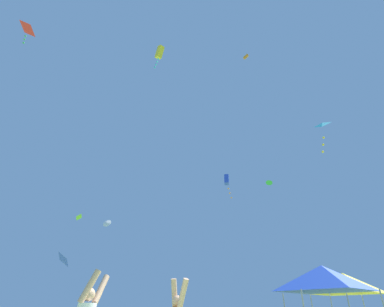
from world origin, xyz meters
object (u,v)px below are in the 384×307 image
at_px(kite_blue_box, 227,180).
at_px(kite_yellow_box, 159,53).
at_px(canopy_tent_yellow, 344,283).
at_px(kite_blue_diamond, 64,259).
at_px(kite_green_delta, 269,182).
at_px(canopy_tent_blue, 323,278).
at_px(kite_lime_diamond, 79,217).
at_px(kite_cyan_diamond, 322,125).
at_px(kite_orange_box, 246,57).
at_px(kite_white_delta, 107,223).
at_px(kite_red_diamond, 28,29).

distance_m(kite_blue_box, kite_yellow_box, 11.08).
relative_size(canopy_tent_yellow, kite_blue_diamond, 2.04).
bearing_deg(kite_green_delta, canopy_tent_blue, -99.74).
height_order(kite_green_delta, kite_lime_diamond, kite_green_delta).
bearing_deg(kite_cyan_diamond, kite_orange_box, 155.04).
distance_m(kite_lime_diamond, kite_cyan_diamond, 27.77).
height_order(kite_green_delta, kite_cyan_diamond, kite_cyan_diamond).
height_order(canopy_tent_blue, kite_blue_box, kite_blue_box).
relative_size(kite_white_delta, kite_blue_diamond, 0.58).
relative_size(kite_green_delta, kite_blue_diamond, 0.68).
bearing_deg(kite_cyan_diamond, kite_blue_box, -166.01).
bearing_deg(kite_white_delta, kite_green_delta, 17.04).
height_order(canopy_tent_blue, kite_orange_box, kite_orange_box).
height_order(canopy_tent_yellow, kite_cyan_diamond, kite_cyan_diamond).
bearing_deg(canopy_tent_blue, kite_blue_diamond, 132.41).
distance_m(canopy_tent_blue, kite_blue_box, 10.61).
bearing_deg(kite_cyan_diamond, canopy_tent_yellow, -121.89).
height_order(kite_lime_diamond, kite_orange_box, kite_orange_box).
height_order(canopy_tent_yellow, kite_blue_diamond, kite_blue_diamond).
bearing_deg(kite_cyan_diamond, canopy_tent_blue, -121.63).
bearing_deg(canopy_tent_blue, canopy_tent_yellow, 58.73).
xyz_separation_m(canopy_tent_yellow, kite_white_delta, (-15.91, 11.88, 6.24)).
xyz_separation_m(kite_blue_box, kite_yellow_box, (-4.87, -2.77, 9.56)).
relative_size(kite_yellow_box, kite_cyan_diamond, 0.75).
bearing_deg(canopy_tent_yellow, kite_red_diamond, -158.75).
xyz_separation_m(kite_green_delta, kite_red_diamond, (-16.61, -23.12, -1.04)).
bearing_deg(canopy_tent_yellow, kite_white_delta, 143.25).
distance_m(kite_blue_diamond, kite_red_diamond, 24.89).
height_order(kite_green_delta, kite_orange_box, kite_orange_box).
height_order(canopy_tent_yellow, kite_green_delta, kite_green_delta).
bearing_deg(kite_green_delta, kite_lime_diamond, 178.65).
height_order(kite_cyan_diamond, kite_orange_box, kite_orange_box).
xyz_separation_m(kite_green_delta, kite_cyan_diamond, (2.28, -11.58, 0.44)).
distance_m(kite_white_delta, kite_cyan_diamond, 21.39).
bearing_deg(canopy_tent_yellow, canopy_tent_blue, -121.27).
bearing_deg(kite_blue_box, kite_yellow_box, -150.38).
distance_m(kite_lime_diamond, kite_orange_box, 26.27).
distance_m(kite_cyan_diamond, kite_orange_box, 12.09).
xyz_separation_m(kite_lime_diamond, kite_cyan_diamond, (24.63, -12.10, 4.24)).
height_order(kite_blue_box, kite_red_diamond, kite_red_diamond).
bearing_deg(kite_cyan_diamond, kite_white_delta, 161.86).
distance_m(kite_yellow_box, kite_red_diamond, 10.07).
bearing_deg(canopy_tent_blue, kite_cyan_diamond, 58.37).
height_order(canopy_tent_yellow, kite_yellow_box, kite_yellow_box).
distance_m(kite_green_delta, kite_red_diamond, 28.49).
distance_m(canopy_tent_yellow, kite_blue_box, 9.25).
xyz_separation_m(canopy_tent_blue, kite_white_delta, (-13.45, 15.94, 6.38)).
height_order(canopy_tent_yellow, kite_orange_box, kite_orange_box).
height_order(kite_blue_box, kite_lime_diamond, kite_lime_diamond).
bearing_deg(kite_lime_diamond, kite_blue_box, -41.50).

